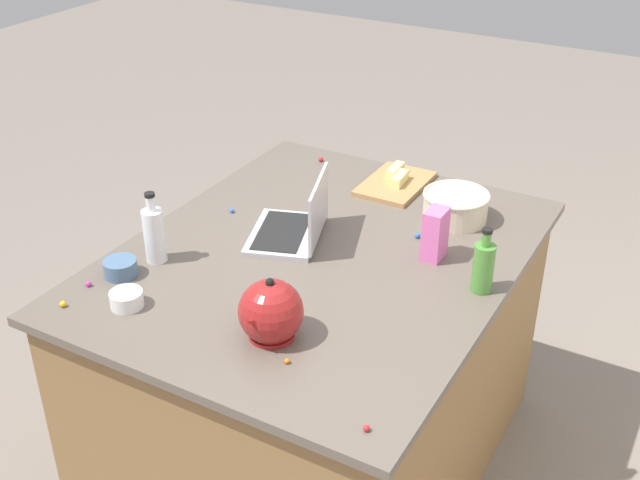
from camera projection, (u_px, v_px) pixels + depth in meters
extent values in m
plane|color=slate|center=(320.00, 457.00, 3.01)|extent=(12.00, 12.00, 0.00)
cube|color=olive|center=(320.00, 367.00, 2.80)|extent=(1.44, 1.14, 0.87)
cube|color=#60564C|center=(320.00, 257.00, 2.58)|extent=(1.50, 1.20, 0.03)
cube|color=#B7B7BC|center=(285.00, 234.00, 2.66)|extent=(0.36, 0.31, 0.02)
cube|color=black|center=(282.00, 231.00, 2.66)|extent=(0.31, 0.23, 0.00)
cube|color=#B7B7BC|center=(319.00, 208.00, 2.59)|extent=(0.29, 0.11, 0.20)
cube|color=silver|center=(317.00, 208.00, 2.59)|extent=(0.26, 0.09, 0.18)
cylinder|color=beige|center=(455.00, 207.00, 2.75)|extent=(0.22, 0.22, 0.09)
cylinder|color=black|center=(456.00, 206.00, 2.75)|extent=(0.18, 0.18, 0.08)
torus|color=beige|center=(457.00, 195.00, 2.73)|extent=(0.23, 0.23, 0.01)
cylinder|color=white|center=(154.00, 236.00, 2.49)|extent=(0.07, 0.07, 0.18)
cylinder|color=white|center=(151.00, 204.00, 2.44)|extent=(0.03, 0.03, 0.05)
cylinder|color=black|center=(150.00, 195.00, 2.42)|extent=(0.03, 0.03, 0.01)
cylinder|color=#4C8C38|center=(483.00, 268.00, 2.35)|extent=(0.06, 0.06, 0.15)
cylinder|color=#4C8C38|center=(487.00, 239.00, 2.30)|extent=(0.03, 0.03, 0.04)
cylinder|color=black|center=(488.00, 231.00, 2.28)|extent=(0.03, 0.03, 0.01)
cylinder|color=maroon|center=(272.00, 334.00, 2.18)|extent=(0.13, 0.13, 0.01)
sphere|color=maroon|center=(271.00, 311.00, 2.14)|extent=(0.18, 0.18, 0.18)
cone|color=maroon|center=(253.00, 322.00, 2.07)|extent=(0.08, 0.03, 0.07)
sphere|color=black|center=(270.00, 282.00, 2.10)|extent=(0.02, 0.02, 0.02)
cube|color=#AD7F4C|center=(394.00, 184.00, 3.00)|extent=(0.32, 0.21, 0.02)
cube|color=#F4E58C|center=(395.00, 171.00, 3.04)|extent=(0.11, 0.04, 0.04)
cube|color=#F4E58C|center=(400.00, 179.00, 2.98)|extent=(0.11, 0.05, 0.04)
cylinder|color=white|center=(127.00, 299.00, 2.30)|extent=(0.10, 0.10, 0.05)
cylinder|color=slate|center=(120.00, 268.00, 2.44)|extent=(0.10, 0.10, 0.05)
cube|color=pink|center=(435.00, 234.00, 2.51)|extent=(0.09, 0.06, 0.17)
sphere|color=red|center=(367.00, 428.00, 1.86)|extent=(0.02, 0.02, 0.02)
sphere|color=blue|center=(418.00, 236.00, 2.65)|extent=(0.02, 0.02, 0.02)
sphere|color=orange|center=(287.00, 361.00, 2.07)|extent=(0.01, 0.01, 0.01)
sphere|color=yellow|center=(63.00, 304.00, 2.30)|extent=(0.02, 0.02, 0.02)
sphere|color=blue|center=(232.00, 211.00, 2.81)|extent=(0.02, 0.02, 0.02)
sphere|color=red|center=(321.00, 159.00, 3.20)|extent=(0.02, 0.02, 0.02)
sphere|color=#CC3399|center=(89.00, 284.00, 2.40)|extent=(0.02, 0.02, 0.02)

